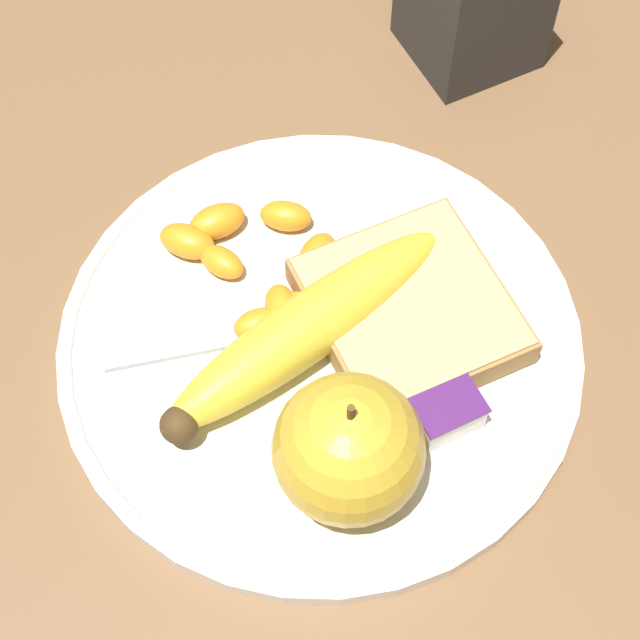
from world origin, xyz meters
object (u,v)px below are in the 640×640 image
Objects in this scene: jam_packet at (439,400)px; bread_slice at (410,310)px; apple at (349,449)px; plate at (320,342)px; banana at (307,334)px; fork at (290,326)px.

bread_slice is at bearing -13.20° from jam_packet.
jam_packet is (0.01, -0.06, -0.03)m from apple.
plate is 1.54× the size of banana.
bread_slice is (-0.01, -0.05, 0.02)m from plate.
bread_slice is 2.53× the size of jam_packet.
apple is at bearing 168.98° from banana.
apple is 0.10m from bread_slice.
jam_packet reaches higher than fork.
bread_slice is 0.07m from fork.
plate is at bearing -34.07° from fork.
fork is at bearing -7.58° from apple.
fork reaches higher than plate.
banana is 1.72× the size of bread_slice.
jam_packet is (-0.06, -0.04, 0.01)m from plate.
fork is at bearing 31.34° from jam_packet.
apple reaches higher than fork.
plate is 6.68× the size of jam_packet.
apple is 0.07m from jam_packet.
bread_slice is (-0.01, -0.06, -0.01)m from banana.
jam_packet is (-0.05, 0.01, -0.00)m from bread_slice.
banana reaches higher than jam_packet.
apple reaches higher than banana.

